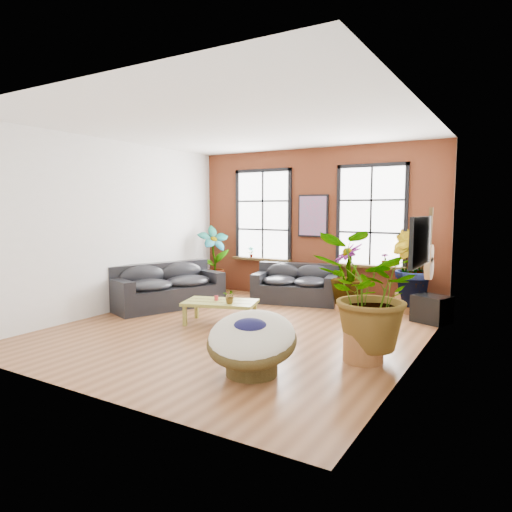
{
  "coord_description": "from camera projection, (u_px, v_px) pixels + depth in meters",
  "views": [
    {
      "loc": [
        4.26,
        -6.57,
        2.13
      ],
      "look_at": [
        0.0,
        0.6,
        1.25
      ],
      "focal_mm": 32.0,
      "sensor_mm": 36.0,
      "label": 1
    }
  ],
  "objects": [
    {
      "name": "room",
      "position": [
        243.0,
        230.0,
        7.95
      ],
      "size": [
        6.04,
        6.54,
        3.54
      ],
      "color": "brown",
      "rests_on": "ground"
    },
    {
      "name": "sofa_back",
      "position": [
        296.0,
        285.0,
        10.36
      ],
      "size": [
        2.03,
        1.31,
        0.86
      ],
      "rotation": [
        0.0,
        0.0,
        0.22
      ],
      "color": "black",
      "rests_on": "ground"
    },
    {
      "name": "sofa_left",
      "position": [
        166.0,
        287.0,
        9.85
      ],
      "size": [
        1.76,
        2.55,
        0.93
      ],
      "rotation": [
        0.0,
        0.0,
        1.21
      ],
      "color": "black",
      "rests_on": "ground"
    },
    {
      "name": "coffee_table",
      "position": [
        220.0,
        304.0,
        8.4
      ],
      "size": [
        1.48,
        1.11,
        0.51
      ],
      "rotation": [
        0.0,
        0.0,
        0.31
      ],
      "color": "olive",
      "rests_on": "ground"
    },
    {
      "name": "papasan_chair",
      "position": [
        252.0,
        340.0,
        5.82
      ],
      "size": [
        1.45,
        1.46,
        0.87
      ],
      "rotation": [
        0.0,
        0.0,
        0.3
      ],
      "color": "#463819",
      "rests_on": "ground"
    },
    {
      "name": "poster",
      "position": [
        313.0,
        216.0,
        10.52
      ],
      "size": [
        0.74,
        0.06,
        0.98
      ],
      "color": "black",
      "rests_on": "room"
    },
    {
      "name": "tv_wall_unit",
      "position": [
        423.0,
        247.0,
        6.86
      ],
      "size": [
        0.13,
        1.86,
        1.2
      ],
      "color": "black",
      "rests_on": "room"
    },
    {
      "name": "media_box",
      "position": [
        431.0,
        309.0,
        8.51
      ],
      "size": [
        0.75,
        0.69,
        0.51
      ],
      "rotation": [
        0.0,
        0.0,
        -0.37
      ],
      "color": "black",
      "rests_on": "ground"
    },
    {
      "name": "pot_back_left",
      "position": [
        214.0,
        285.0,
        11.49
      ],
      "size": [
        0.73,
        0.73,
        0.42
      ],
      "rotation": [
        0.0,
        0.0,
        0.37
      ],
      "color": "#955C30",
      "rests_on": "ground"
    },
    {
      "name": "pot_back_right",
      "position": [
        408.0,
        302.0,
        9.37
      ],
      "size": [
        0.63,
        0.63,
        0.39
      ],
      "rotation": [
        0.0,
        0.0,
        -0.17
      ],
      "color": "#955C30",
      "rests_on": "ground"
    },
    {
      "name": "pot_right_wall",
      "position": [
        363.0,
        347.0,
        6.35
      ],
      "size": [
        0.71,
        0.71,
        0.41
      ],
      "rotation": [
        0.0,
        0.0,
        0.32
      ],
      "color": "#955C30",
      "rests_on": "ground"
    },
    {
      "name": "pot_mid",
      "position": [
        346.0,
        303.0,
        9.49
      ],
      "size": [
        0.53,
        0.53,
        0.33
      ],
      "rotation": [
        0.0,
        0.0,
        -0.21
      ],
      "color": "#955C30",
      "rests_on": "ground"
    },
    {
      "name": "floor_plant_back_left",
      "position": [
        214.0,
        256.0,
        11.41
      ],
      "size": [
        0.92,
        0.98,
        1.55
      ],
      "primitive_type": "imported",
      "rotation": [
        0.0,
        0.0,
        0.95
      ],
      "color": "#2E5015",
      "rests_on": "ground"
    },
    {
      "name": "floor_plant_back_right",
      "position": [
        411.0,
        265.0,
        9.27
      ],
      "size": [
        1.15,
        1.13,
        1.63
      ],
      "primitive_type": "imported",
      "rotation": [
        0.0,
        0.0,
        2.44
      ],
      "color": "#2E5015",
      "rests_on": "ground"
    },
    {
      "name": "floor_plant_right_wall",
      "position": [
        367.0,
        292.0,
        6.28
      ],
      "size": [
        1.91,
        1.85,
        1.62
      ],
      "primitive_type": "imported",
      "rotation": [
        0.0,
        0.0,
        3.69
      ],
      "color": "#2E5015",
      "rests_on": "ground"
    },
    {
      "name": "floor_plant_mid",
      "position": [
        348.0,
        274.0,
        9.41
      ],
      "size": [
        1.0,
        1.0,
        1.27
      ],
      "primitive_type": "imported",
      "rotation": [
        0.0,
        0.0,
        5.36
      ],
      "color": "#2E5015",
      "rests_on": "ground"
    },
    {
      "name": "table_plant",
      "position": [
        230.0,
        297.0,
        8.16
      ],
      "size": [
        0.23,
        0.2,
        0.26
      ],
      "primitive_type": "imported",
      "rotation": [
        0.0,
        0.0,
        0.02
      ],
      "color": "#2E5015",
      "rests_on": "coffee_table"
    },
    {
      "name": "sill_plant_left",
      "position": [
        251.0,
        252.0,
        11.41
      ],
      "size": [
        0.17,
        0.17,
        0.27
      ],
      "primitive_type": "imported",
      "rotation": [
        0.0,
        0.0,
        0.79
      ],
      "color": "#2E5015",
      "rests_on": "room"
    },
    {
      "name": "sill_plant_right",
      "position": [
        385.0,
        260.0,
        9.71
      ],
      "size": [
        0.19,
        0.19,
        0.27
      ],
      "primitive_type": "imported",
      "rotation": [
        0.0,
        0.0,
        3.49
      ],
      "color": "#2E5015",
      "rests_on": "room"
    }
  ]
}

